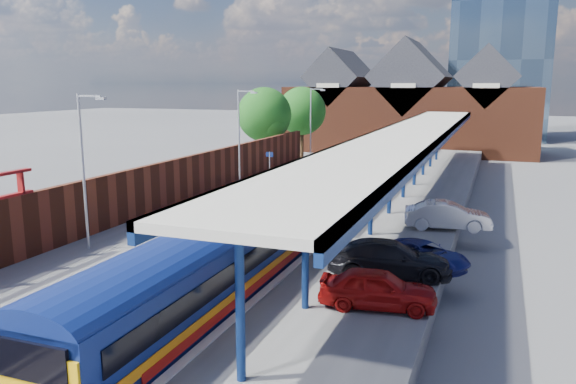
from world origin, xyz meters
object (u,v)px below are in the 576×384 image
Objects in this scene: parked_car_dark at (389,258)px; lamp_post_d at (312,120)px; lamp_post_c at (241,133)px; parked_car_blue at (424,255)px; train at (366,168)px; parked_car_red at (378,288)px; lamp_post_b at (85,162)px; parked_car_silver at (448,216)px; platform_sign at (270,163)px.

lamp_post_d is at bearing 13.05° from parked_car_dark.
lamp_post_c is 1.82× the size of parked_car_blue.
train is 20.94m from parked_car_dark.
parked_car_blue is (6.67, -18.68, -0.59)m from train.
parked_car_blue is at bearing -47.13° from parked_car_dark.
lamp_post_c is (-7.86, -5.42, 2.87)m from train.
parked_car_dark is at bearing -4.11° from parked_car_red.
lamp_post_c and lamp_post_d have the same top height.
parked_car_red is 3.32m from parked_car_dark.
train is at bearing 45.92° from parked_car_blue.
train is 9.42× the size of lamp_post_d.
lamp_post_b is 17.91m from parked_car_silver.
lamp_post_b is at bearing -110.14° from train.
lamp_post_c is at bearing 28.89° from parked_car_red.
parked_car_blue is at bearing 167.38° from parked_car_silver.
parked_car_dark is (12.03, -16.78, -0.99)m from platform_sign.
lamp_post_b reaches higher than train.
lamp_post_d is 2.80× the size of platform_sign.
parked_car_dark is at bearing -66.49° from lamp_post_d.
lamp_post_c is at bearing 56.50° from parked_car_silver.
parked_car_red is 0.82× the size of parked_car_dark.
parked_car_silver reaches higher than parked_car_red.
parked_car_blue is at bearing -18.64° from parked_car_red.
parked_car_dark is at bearing 169.61° from parked_car_blue.
lamp_post_c is 3.34m from platform_sign.
parked_car_blue is (-0.34, -6.71, -0.18)m from parked_car_silver.
lamp_post_c is at bearing 73.88° from parked_car_blue.
platform_sign is at bearing -152.25° from train.
lamp_post_b and lamp_post_c have the same top height.
platform_sign is at bearing 55.74° from lamp_post_c.
parked_car_red reaches higher than parked_car_blue.
lamp_post_b is at bearing 112.73° from parked_car_silver.
train is 13.68× the size of parked_car_dark.
lamp_post_d reaches higher than parked_car_dark.
lamp_post_c is at bearing -145.42° from train.
lamp_post_d is 32.85m from parked_car_blue.
lamp_post_d is 1.78× the size of parked_car_red.
lamp_post_d reaches higher than parked_car_blue.
lamp_post_c reaches higher than parked_car_dark.
parked_car_silver is at bearing -23.79° from lamp_post_c.
parked_car_dark reaches higher than parked_car_red.
platform_sign reaches higher than parked_car_silver.
lamp_post_c is 16.00m from lamp_post_d.
lamp_post_d is at bearing 23.67° from parked_car_silver.
lamp_post_b is 1.61× the size of parked_car_silver.
platform_sign is at bearing 67.05° from parked_car_blue.
parked_car_blue is (0.90, 4.83, -0.14)m from parked_car_red.
parked_car_silver is at bearing 23.37° from parked_car_blue.
parked_car_dark is (13.39, -30.78, -3.29)m from lamp_post_d.
parked_car_silver is 1.13× the size of parked_car_blue.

